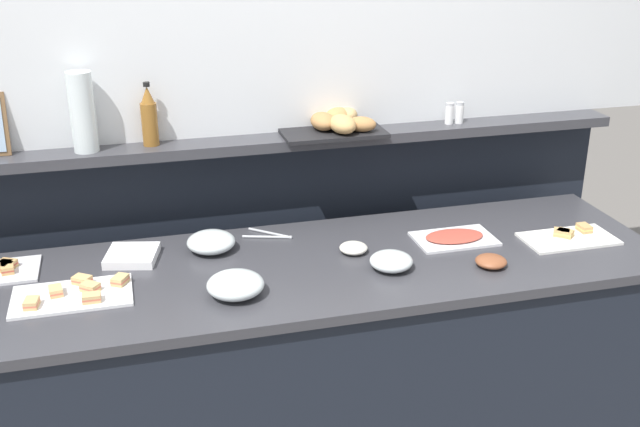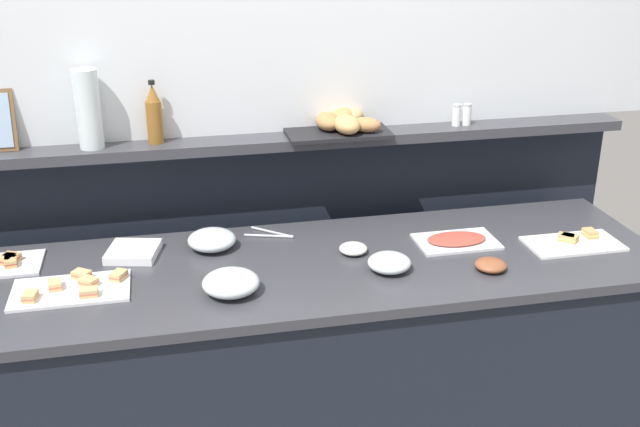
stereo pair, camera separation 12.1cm
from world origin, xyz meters
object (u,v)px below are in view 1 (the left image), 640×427
(napkin_stack, at_px, (132,256))
(bread_basket, at_px, (338,123))
(sandwich_platter_side, at_px, (74,294))
(condiment_bowl_teal, at_px, (353,248))
(sandwich_platter_front, at_px, (569,237))
(glass_bowl_small, at_px, (391,262))
(vinegar_bottle_amber, at_px, (149,117))
(water_carafe, at_px, (83,112))
(glass_bowl_large, at_px, (211,243))
(serving_tongs, at_px, (270,235))
(pepper_shaker, at_px, (459,113))
(condiment_bowl_red, at_px, (491,261))
(glass_bowl_medium, at_px, (236,286))
(cold_cuts_platter, at_px, (454,238))
(salt_shaker, at_px, (449,113))

(napkin_stack, relative_size, bread_basket, 0.42)
(sandwich_platter_side, distance_m, condiment_bowl_teal, 0.96)
(sandwich_platter_front, relative_size, glass_bowl_small, 2.32)
(vinegar_bottle_amber, distance_m, water_carafe, 0.23)
(glass_bowl_large, distance_m, bread_basket, 0.70)
(serving_tongs, relative_size, vinegar_bottle_amber, 0.76)
(pepper_shaker, bearing_deg, condiment_bowl_red, -103.25)
(glass_bowl_large, height_order, water_carafe, water_carafe)
(glass_bowl_medium, height_order, serving_tongs, glass_bowl_medium)
(napkin_stack, xyz_separation_m, vinegar_bottle_amber, (0.11, 0.29, 0.41))
(glass_bowl_small, height_order, condiment_bowl_red, glass_bowl_small)
(vinegar_bottle_amber, bearing_deg, cold_cuts_platter, -22.25)
(glass_bowl_large, bearing_deg, glass_bowl_small, -27.95)
(glass_bowl_medium, distance_m, serving_tongs, 0.47)
(sandwich_platter_front, relative_size, condiment_bowl_red, 3.16)
(glass_bowl_large, xyz_separation_m, bread_basket, (0.55, 0.28, 0.33))
(glass_bowl_small, height_order, condiment_bowl_teal, glass_bowl_small)
(napkin_stack, relative_size, salt_shaker, 1.95)
(sandwich_platter_front, height_order, water_carafe, water_carafe)
(napkin_stack, height_order, salt_shaker, salt_shaker)
(bread_basket, bearing_deg, glass_bowl_large, -153.37)
(sandwich_platter_front, distance_m, napkin_stack, 1.59)
(vinegar_bottle_amber, bearing_deg, sandwich_platter_front, -20.02)
(glass_bowl_small, xyz_separation_m, water_carafe, (-0.97, 0.58, 0.44))
(sandwich_platter_front, relative_size, serving_tongs, 1.90)
(glass_bowl_medium, relative_size, vinegar_bottle_amber, 0.78)
(bread_basket, distance_m, water_carafe, 0.95)
(napkin_stack, xyz_separation_m, pepper_shaker, (1.34, 0.27, 0.35))
(sandwich_platter_side, height_order, glass_bowl_medium, glass_bowl_medium)
(glass_bowl_medium, bearing_deg, vinegar_bottle_amber, 107.28)
(salt_shaker, bearing_deg, napkin_stack, -168.02)
(pepper_shaker, bearing_deg, water_carafe, 180.00)
(glass_bowl_medium, bearing_deg, cold_cuts_platter, 14.07)
(sandwich_platter_front, height_order, pepper_shaker, pepper_shaker)
(sandwich_platter_side, distance_m, condiment_bowl_red, 1.38)
(salt_shaker, relative_size, bread_basket, 0.22)
(condiment_bowl_red, distance_m, condiment_bowl_teal, 0.48)
(cold_cuts_platter, xyz_separation_m, pepper_shaker, (0.18, 0.41, 0.36))
(sandwich_platter_side, xyz_separation_m, water_carafe, (0.07, 0.51, 0.46))
(glass_bowl_small, distance_m, napkin_stack, 0.90)
(salt_shaker, height_order, water_carafe, water_carafe)
(glass_bowl_small, bearing_deg, condiment_bowl_red, -11.62)
(condiment_bowl_red, height_order, pepper_shaker, pepper_shaker)
(sandwich_platter_front, bearing_deg, bread_basket, 145.17)
(serving_tongs, relative_size, napkin_stack, 1.06)
(cold_cuts_platter, distance_m, glass_bowl_large, 0.89)
(glass_bowl_large, bearing_deg, vinegar_bottle_amber, 120.09)
(sandwich_platter_side, xyz_separation_m, salt_shaker, (1.48, 0.51, 0.36))
(vinegar_bottle_amber, xyz_separation_m, bread_basket, (0.72, -0.01, -0.07))
(condiment_bowl_teal, relative_size, bread_basket, 0.25)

